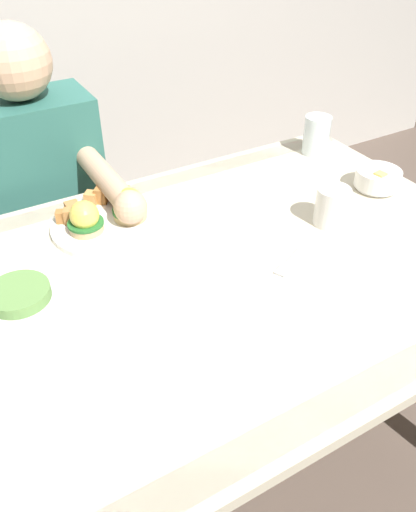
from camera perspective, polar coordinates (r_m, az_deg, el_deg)
The scene contains 9 objects.
ground_plane at distance 1.68m, azimuth 2.61°, elevation -20.70°, with size 6.00×6.00×0.00m, color brown.
dining_table at distance 1.20m, azimuth 3.45°, elevation -4.38°, with size 1.20×0.90×0.74m.
eggs_benedict_plate at distance 1.24m, azimuth -11.21°, elevation 4.35°, with size 0.27×0.27×0.09m.
fruit_bowl at distance 1.44m, azimuth 18.42°, elevation 8.15°, with size 0.12×0.12×0.06m.
coffee_mug at distance 1.25m, azimuth 13.77°, elevation 5.55°, with size 0.11×0.08×0.09m.
fork at distance 1.14m, azimuth 9.43°, elevation -0.32°, with size 0.15×0.09×0.00m.
water_glass_near at distance 1.59m, azimuth 12.00°, elevation 12.86°, with size 0.08×0.08×0.11m.
side_plate at distance 1.07m, azimuth -20.30°, elevation -4.40°, with size 0.20×0.20×0.04m.
diner_person at distance 1.56m, azimuth -17.43°, elevation 5.66°, with size 0.34×0.54×1.14m.
Camera 1 is at (-0.51, -0.74, 1.43)m, focal length 35.78 mm.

